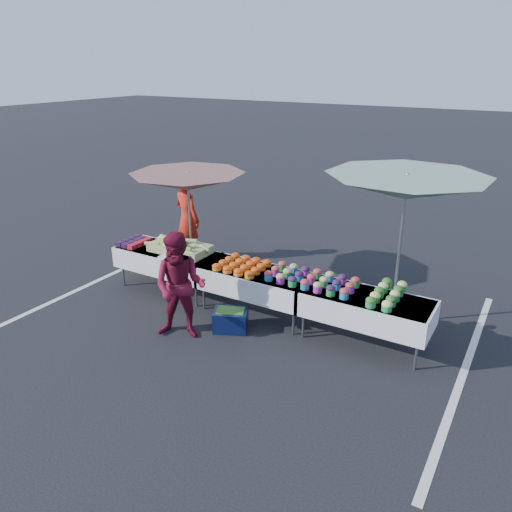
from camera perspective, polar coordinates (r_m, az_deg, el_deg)
The scene contains 17 objects.
ground at distance 8.16m, azimuth -0.00°, elevation -6.55°, with size 80.00×80.00×0.00m, color black.
stripe_left at distance 10.01m, azimuth -15.97°, elevation -1.91°, with size 0.10×5.00×0.00m, color silver.
stripe_right at distance 7.30m, azimuth 22.69°, elevation -12.05°, with size 0.10×5.00×0.00m, color silver.
table_left at distance 8.88m, azimuth -10.04°, elevation -0.34°, with size 1.86×0.81×0.75m.
table_center at distance 7.90m, azimuth -0.00°, elevation -2.81°, with size 1.86×0.81×0.75m.
table_right at distance 7.24m, azimuth 12.41°, elevation -5.73°, with size 1.86×0.81×0.75m.
berry_punnets at distance 9.23m, azimuth -13.74°, elevation 1.57°, with size 0.40×0.54×0.08m.
corn_pile at distance 8.67m, azimuth -8.76°, elevation 1.01°, with size 1.16×0.57×0.26m.
plastic_bags at distance 8.42m, azimuth -9.88°, elevation -0.17°, with size 0.30×0.25×0.05m, color white.
carrot_bowls at distance 7.93m, azimuth -1.59°, elevation -1.03°, with size 0.75×0.69×0.11m.
potato_cups at distance 7.40m, azimuth 6.35°, elevation -2.59°, with size 1.34×0.58×0.16m.
bean_baskets at distance 7.15m, azimuth 14.74°, elevation -4.20°, with size 0.36×0.86×0.15m.
vendor at distance 10.08m, azimuth -7.85°, elevation 4.22°, with size 0.64×0.42×1.76m, color red.
customer at distance 7.26m, azimuth -8.67°, elevation -3.46°, with size 0.78×0.61×1.61m, color maroon.
umbrella_left at distance 8.79m, azimuth -7.79°, elevation 8.32°, with size 2.37×2.37×2.06m.
umbrella_right at distance 7.39m, azimuth 16.79°, elevation 7.43°, with size 2.94×2.94×2.38m.
storage_bin at distance 7.62m, azimuth -2.92°, elevation -7.27°, with size 0.61×0.55×0.33m.
Camera 1 is at (3.67, -6.20, 3.83)m, focal length 35.00 mm.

